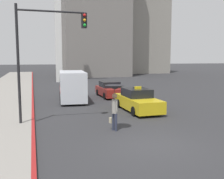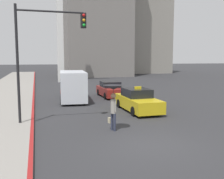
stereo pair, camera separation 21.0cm
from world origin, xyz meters
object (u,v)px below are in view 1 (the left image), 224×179
Objects in this scene: ambulance_van at (72,85)px; traffic_light at (45,43)px; sedan_red at (110,90)px; monument_cross at (58,2)px; taxi at (138,101)px; pedestrian_with_umbrella at (115,94)px.

ambulance_van is 0.84× the size of traffic_light.
monument_cross reaches higher than sedan_red.
taxi is at bearing 89.63° from sedan_red.
traffic_light reaches higher than taxi.
ambulance_van is at bearing 71.50° from traffic_light.
traffic_light is at bearing 76.90° from ambulance_van.
monument_cross is (-2.96, 17.08, 11.14)m from sedan_red.
taxi is at bearing 130.03° from ambulance_van.
traffic_light is at bearing 18.38° from taxi.
traffic_light is (-6.15, -8.81, 3.69)m from sedan_red.
ambulance_van reaches higher than pedestrian_with_umbrella.
pedestrian_with_umbrella is (0.66, -9.58, 0.43)m from ambulance_van.
pedestrian_with_umbrella is at bearing 74.68° from sedan_red.
monument_cross is at bearing -83.03° from taxi.
sedan_red is (0.04, 6.78, -0.04)m from taxi.
traffic_light is at bearing 55.10° from sedan_red.
pedestrian_with_umbrella is 0.36× the size of traffic_light.
pedestrian_with_umbrella is 29.87m from monument_cross.
ambulance_van is 9.62m from pedestrian_with_umbrella.
taxi reaches higher than sedan_red.
traffic_light is 0.30× the size of monument_cross.
ambulance_van reaches higher than taxi.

